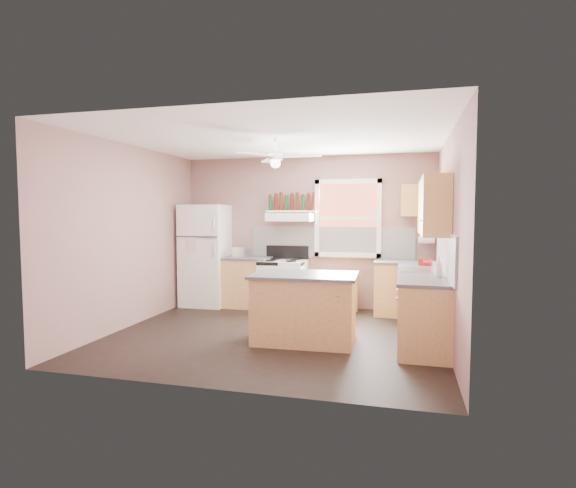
% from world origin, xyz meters
% --- Properties ---
extents(floor, '(4.50, 4.50, 0.00)m').
position_xyz_m(floor, '(0.00, 0.00, 0.00)').
color(floor, black).
rests_on(floor, ground).
extents(ceiling, '(4.50, 4.50, 0.00)m').
position_xyz_m(ceiling, '(0.00, 0.00, 2.70)').
color(ceiling, white).
rests_on(ceiling, ground).
extents(wall_back, '(4.50, 0.05, 2.70)m').
position_xyz_m(wall_back, '(0.00, 2.02, 1.35)').
color(wall_back, '#87615D').
rests_on(wall_back, ground).
extents(wall_right, '(0.05, 4.00, 2.70)m').
position_xyz_m(wall_right, '(2.27, 0.00, 1.35)').
color(wall_right, '#87615D').
rests_on(wall_right, ground).
extents(wall_left, '(0.05, 4.00, 2.70)m').
position_xyz_m(wall_left, '(-2.27, 0.00, 1.35)').
color(wall_left, '#87615D').
rests_on(wall_left, ground).
extents(backsplash_back, '(2.90, 0.03, 0.55)m').
position_xyz_m(backsplash_back, '(0.45, 1.99, 1.18)').
color(backsplash_back, white).
rests_on(backsplash_back, wall_back).
extents(backsplash_right, '(0.03, 2.60, 0.55)m').
position_xyz_m(backsplash_right, '(2.23, 0.30, 1.18)').
color(backsplash_right, white).
rests_on(backsplash_right, wall_right).
extents(window_view, '(1.00, 0.02, 1.20)m').
position_xyz_m(window_view, '(0.75, 1.98, 1.60)').
color(window_view, brown).
rests_on(window_view, wall_back).
extents(window_frame, '(1.16, 0.07, 1.36)m').
position_xyz_m(window_frame, '(0.75, 1.96, 1.60)').
color(window_frame, white).
rests_on(window_frame, wall_back).
extents(refrigerator, '(0.80, 0.78, 1.84)m').
position_xyz_m(refrigerator, '(-1.81, 1.66, 0.92)').
color(refrigerator, white).
rests_on(refrigerator, floor).
extents(base_cabinet_left, '(0.90, 0.60, 0.86)m').
position_xyz_m(base_cabinet_left, '(-1.06, 1.70, 0.43)').
color(base_cabinet_left, '#AE7D48').
rests_on(base_cabinet_left, floor).
extents(counter_left, '(0.92, 0.62, 0.04)m').
position_xyz_m(counter_left, '(-1.06, 1.70, 0.88)').
color(counter_left, '#414143').
rests_on(counter_left, base_cabinet_left).
extents(toaster, '(0.31, 0.23, 0.18)m').
position_xyz_m(toaster, '(-1.11, 1.61, 0.99)').
color(toaster, silver).
rests_on(toaster, counter_left).
extents(stove, '(0.79, 0.65, 0.86)m').
position_xyz_m(stove, '(-0.34, 1.66, 0.43)').
color(stove, white).
rests_on(stove, floor).
extents(range_hood, '(0.78, 0.50, 0.14)m').
position_xyz_m(range_hood, '(-0.23, 1.75, 1.62)').
color(range_hood, white).
rests_on(range_hood, wall_back).
extents(bottle_shelf, '(0.90, 0.26, 0.03)m').
position_xyz_m(bottle_shelf, '(-0.23, 1.87, 1.72)').
color(bottle_shelf, white).
rests_on(bottle_shelf, range_hood).
extents(cart, '(0.68, 0.56, 0.59)m').
position_xyz_m(cart, '(0.62, 1.68, 0.29)').
color(cart, '#AE7D48').
rests_on(cart, floor).
extents(base_cabinet_corner, '(1.00, 0.60, 0.86)m').
position_xyz_m(base_cabinet_corner, '(1.75, 1.70, 0.43)').
color(base_cabinet_corner, '#AE7D48').
rests_on(base_cabinet_corner, floor).
extents(base_cabinet_right, '(0.60, 2.20, 0.86)m').
position_xyz_m(base_cabinet_right, '(1.95, 0.30, 0.43)').
color(base_cabinet_right, '#AE7D48').
rests_on(base_cabinet_right, floor).
extents(counter_corner, '(1.02, 0.62, 0.04)m').
position_xyz_m(counter_corner, '(1.75, 1.70, 0.88)').
color(counter_corner, '#414143').
rests_on(counter_corner, base_cabinet_corner).
extents(counter_right, '(0.62, 2.22, 0.04)m').
position_xyz_m(counter_right, '(1.94, 0.30, 0.88)').
color(counter_right, '#414143').
rests_on(counter_right, base_cabinet_right).
extents(sink, '(0.55, 0.45, 0.03)m').
position_xyz_m(sink, '(1.94, 0.50, 0.90)').
color(sink, silver).
rests_on(sink, counter_right).
extents(faucet, '(0.03, 0.03, 0.14)m').
position_xyz_m(faucet, '(2.10, 0.50, 0.97)').
color(faucet, silver).
rests_on(faucet, sink).
extents(upper_cabinet_right, '(0.33, 1.80, 0.76)m').
position_xyz_m(upper_cabinet_right, '(2.08, 0.50, 1.78)').
color(upper_cabinet_right, '#AE7D48').
rests_on(upper_cabinet_right, wall_right).
extents(upper_cabinet_corner, '(0.60, 0.33, 0.52)m').
position_xyz_m(upper_cabinet_corner, '(1.95, 1.83, 1.90)').
color(upper_cabinet_corner, '#AE7D48').
rests_on(upper_cabinet_corner, wall_back).
extents(paper_towel, '(0.26, 0.12, 0.12)m').
position_xyz_m(paper_towel, '(2.07, 1.86, 1.25)').
color(paper_towel, white).
rests_on(paper_towel, wall_back).
extents(island, '(1.32, 0.87, 0.86)m').
position_xyz_m(island, '(0.45, -0.20, 0.43)').
color(island, '#AE7D48').
rests_on(island, floor).
extents(island_top, '(1.40, 0.95, 0.04)m').
position_xyz_m(island_top, '(0.45, -0.20, 0.88)').
color(island_top, '#414143').
rests_on(island_top, island).
extents(ceiling_fan_hub, '(0.20, 0.20, 0.08)m').
position_xyz_m(ceiling_fan_hub, '(0.00, 0.00, 2.45)').
color(ceiling_fan_hub, white).
rests_on(ceiling_fan_hub, ceiling).
extents(soap_bottle, '(0.13, 0.13, 0.25)m').
position_xyz_m(soap_bottle, '(2.13, -0.08, 1.03)').
color(soap_bottle, silver).
rests_on(soap_bottle, counter_right).
extents(red_caddy, '(0.20, 0.16, 0.10)m').
position_xyz_m(red_caddy, '(2.03, 1.16, 0.95)').
color(red_caddy, '#A40E0F').
rests_on(red_caddy, counter_right).
extents(wine_bottles, '(0.86, 0.06, 0.31)m').
position_xyz_m(wine_bottles, '(-0.23, 1.87, 1.88)').
color(wine_bottles, '#143819').
rests_on(wine_bottles, bottle_shelf).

